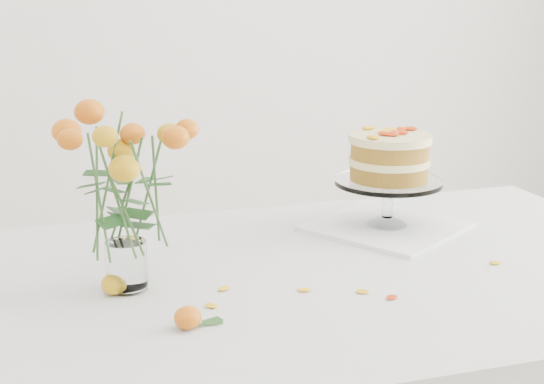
# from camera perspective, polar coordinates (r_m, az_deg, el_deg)

# --- Properties ---
(table) EXTENTS (1.43, 0.93, 0.76)m
(table) POSITION_cam_1_polar(r_m,az_deg,el_deg) (1.57, 5.32, -8.36)
(table) COLOR tan
(table) RESTS_ON ground
(napkin) EXTENTS (0.43, 0.43, 0.01)m
(napkin) POSITION_cam_1_polar(r_m,az_deg,el_deg) (1.79, 8.62, -2.58)
(napkin) COLOR white
(napkin) RESTS_ON table
(cake_stand) EXTENTS (0.25, 0.25, 0.22)m
(cake_stand) POSITION_cam_1_polar(r_m,az_deg,el_deg) (1.75, 8.81, 2.25)
(cake_stand) COLOR white
(cake_stand) RESTS_ON napkin
(rose_vase) EXTENTS (0.32, 0.32, 0.38)m
(rose_vase) POSITION_cam_1_polar(r_m,az_deg,el_deg) (1.37, -11.23, 1.36)
(rose_vase) COLOR white
(rose_vase) RESTS_ON table
(loose_rose_near) EXTENTS (0.08, 0.05, 0.04)m
(loose_rose_near) POSITION_cam_1_polar(r_m,az_deg,el_deg) (1.42, -11.80, -6.80)
(loose_rose_near) COLOR gold
(loose_rose_near) RESTS_ON table
(loose_rose_far) EXTENTS (0.08, 0.05, 0.04)m
(loose_rose_far) POSITION_cam_1_polar(r_m,az_deg,el_deg) (1.27, -6.36, -9.38)
(loose_rose_far) COLOR #C65B09
(loose_rose_far) RESTS_ON table
(stray_petal_a) EXTENTS (0.03, 0.02, 0.00)m
(stray_petal_a) POSITION_cam_1_polar(r_m,az_deg,el_deg) (1.41, 2.41, -7.38)
(stray_petal_a) COLOR #FFB610
(stray_petal_a) RESTS_ON table
(stray_petal_b) EXTENTS (0.03, 0.02, 0.00)m
(stray_petal_b) POSITION_cam_1_polar(r_m,az_deg,el_deg) (1.41, 6.82, -7.47)
(stray_petal_b) COLOR #FFB610
(stray_petal_b) RESTS_ON table
(stray_petal_c) EXTENTS (0.03, 0.02, 0.00)m
(stray_petal_c) POSITION_cam_1_polar(r_m,az_deg,el_deg) (1.40, 9.00, -7.85)
(stray_petal_c) COLOR #FFB610
(stray_petal_c) RESTS_ON table
(stray_petal_d) EXTENTS (0.03, 0.02, 0.00)m
(stray_petal_d) POSITION_cam_1_polar(r_m,az_deg,el_deg) (1.42, -3.64, -7.27)
(stray_petal_d) COLOR #FFB610
(stray_petal_d) RESTS_ON table
(stray_petal_e) EXTENTS (0.03, 0.02, 0.00)m
(stray_petal_e) POSITION_cam_1_polar(r_m,az_deg,el_deg) (1.35, -4.61, -8.53)
(stray_petal_e) COLOR #FFB610
(stray_petal_e) RESTS_ON table
(stray_petal_f) EXTENTS (0.03, 0.02, 0.00)m
(stray_petal_f) POSITION_cam_1_polar(r_m,az_deg,el_deg) (1.61, 16.47, -5.15)
(stray_petal_f) COLOR #FFB610
(stray_petal_f) RESTS_ON table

